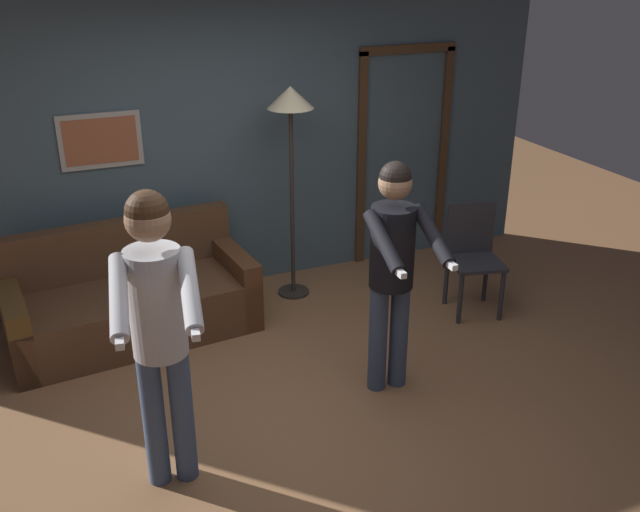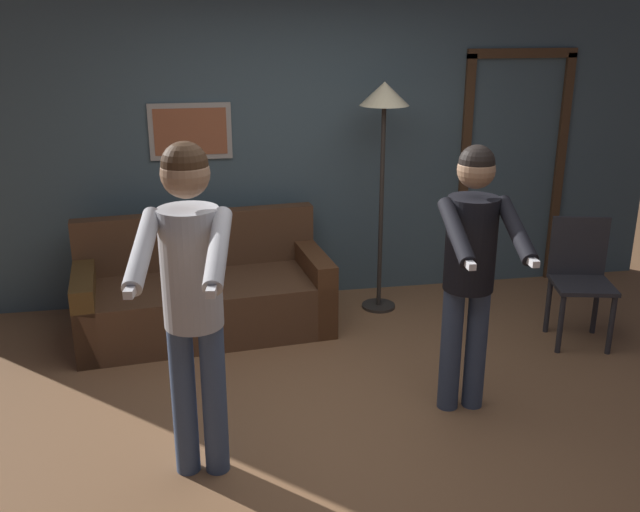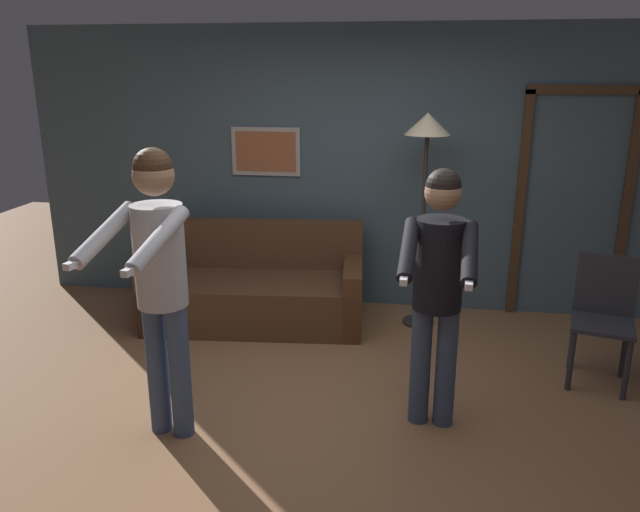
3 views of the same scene
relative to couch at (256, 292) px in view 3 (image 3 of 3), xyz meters
name	(u,v)px [view 3 (image 3 of 3)]	position (x,y,z in m)	size (l,w,h in m)	color
ground_plane	(327,419)	(0.88, -1.55, -0.28)	(12.00, 12.00, 0.00)	#926440
back_wall_assembly	(364,170)	(0.90, 0.64, 1.02)	(6.40, 0.10, 2.60)	#465C66
couch	(256,292)	(0.00, 0.00, 0.00)	(1.97, 1.03, 0.87)	brown
torchiere_lamp	(427,145)	(1.45, 0.18, 1.33)	(0.39, 0.39, 1.87)	#332D28
person_standing_left	(158,267)	(-0.07, -1.86, 0.83)	(0.51, 0.75, 1.80)	#405377
person_standing_right	(438,277)	(1.55, -1.48, 0.72)	(0.46, 0.69, 1.66)	#3B4B67
dining_chair_distant	(603,312)	(2.77, -0.67, 0.25)	(0.51, 0.51, 0.93)	#2D2D33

